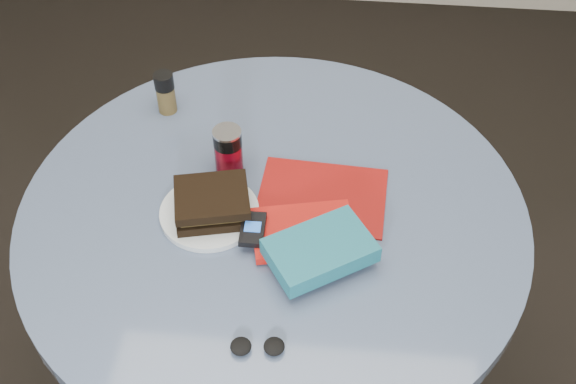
# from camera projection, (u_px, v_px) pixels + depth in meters

# --- Properties ---
(table) EXTENTS (1.00, 1.00, 0.75)m
(table) POSITION_uv_depth(u_px,v_px,m) (274.00, 260.00, 1.53)
(table) COLOR black
(table) RESTS_ON ground
(plate) EXTENTS (0.19, 0.19, 0.01)m
(plate) POSITION_uv_depth(u_px,v_px,m) (210.00, 213.00, 1.40)
(plate) COLOR silver
(plate) RESTS_ON table
(sandwich) EXTENTS (0.16, 0.15, 0.05)m
(sandwich) POSITION_uv_depth(u_px,v_px,m) (212.00, 203.00, 1.38)
(sandwich) COLOR black
(sandwich) RESTS_ON plate
(soda_can) EXTENTS (0.06, 0.06, 0.11)m
(soda_can) POSITION_uv_depth(u_px,v_px,m) (228.00, 151.00, 1.45)
(soda_can) COLOR #5D0410
(soda_can) RESTS_ON table
(pepper_grinder) EXTENTS (0.05, 0.05, 0.10)m
(pepper_grinder) POSITION_uv_depth(u_px,v_px,m) (165.00, 92.00, 1.58)
(pepper_grinder) COLOR #4A3E20
(pepper_grinder) RESTS_ON table
(magazine) EXTENTS (0.26, 0.20, 0.00)m
(magazine) POSITION_uv_depth(u_px,v_px,m) (322.00, 197.00, 1.43)
(magazine) COLOR maroon
(magazine) RESTS_ON table
(red_book) EXTENTS (0.21, 0.17, 0.02)m
(red_book) POSITION_uv_depth(u_px,v_px,m) (304.00, 231.00, 1.36)
(red_book) COLOR #A5110D
(red_book) RESTS_ON magazine
(novel) EXTENTS (0.22, 0.20, 0.04)m
(novel) POSITION_uv_depth(u_px,v_px,m) (320.00, 250.00, 1.29)
(novel) COLOR #155668
(novel) RESTS_ON red_book
(mp3_player) EXTENTS (0.05, 0.08, 0.01)m
(mp3_player) POSITION_uv_depth(u_px,v_px,m) (253.00, 229.00, 1.34)
(mp3_player) COLOR black
(mp3_player) RESTS_ON red_book
(headphones) EXTENTS (0.09, 0.04, 0.02)m
(headphones) POSITION_uv_depth(u_px,v_px,m) (257.00, 346.00, 1.19)
(headphones) COLOR black
(headphones) RESTS_ON table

